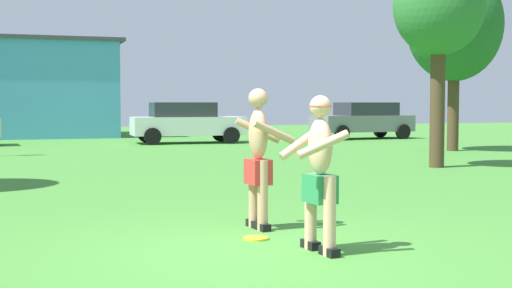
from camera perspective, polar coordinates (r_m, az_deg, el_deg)
ground_plane at (r=7.36m, az=0.29°, el=-8.83°), size 80.00×80.00×0.00m
player_with_cap at (r=7.30m, az=5.16°, el=-1.86°), size 0.59×0.66×1.64m
player_in_red at (r=8.64m, az=0.22°, el=-0.90°), size 0.63×0.64×1.73m
frisbee at (r=8.08m, az=-0.02°, el=-7.63°), size 0.30×0.30×0.03m
car_white_near_post at (r=27.47m, az=-5.64°, el=1.79°), size 4.37×2.17×1.58m
car_gray_mid_lot at (r=31.08m, az=8.66°, el=1.94°), size 4.41×2.26×1.58m
tree_left_field at (r=23.91m, az=15.75°, el=9.19°), size 3.07×3.07×5.90m
tree_behind_players at (r=17.66m, az=14.56°, el=10.50°), size 2.17×2.17×5.05m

